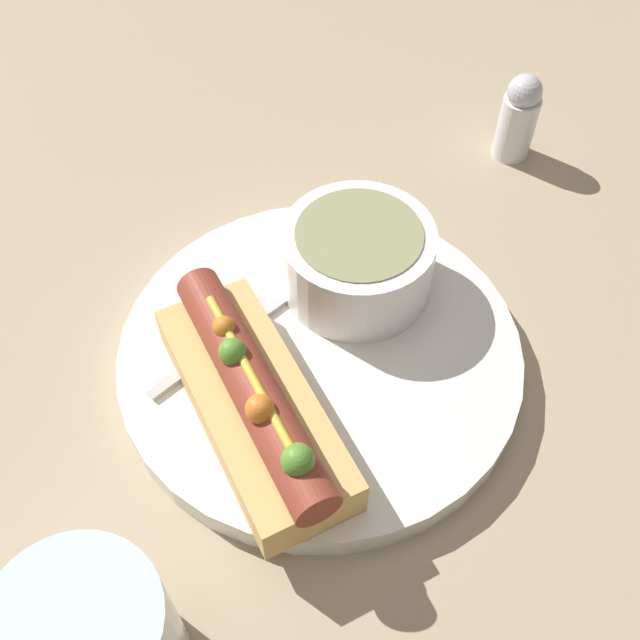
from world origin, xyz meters
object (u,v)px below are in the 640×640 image
(soup_bowl, at_px, (358,258))
(spoon, at_px, (308,279))
(hot_dog, at_px, (254,400))
(salt_shaker, at_px, (518,117))

(soup_bowl, relative_size, spoon, 0.56)
(hot_dog, xyz_separation_m, soup_bowl, (-0.04, 0.11, 0.00))
(hot_dog, relative_size, salt_shaker, 2.32)
(spoon, distance_m, salt_shaker, 0.22)
(salt_shaker, bearing_deg, spoon, -85.05)
(soup_bowl, distance_m, spoon, 0.04)
(hot_dog, height_order, spoon, hot_dog)
(soup_bowl, bearing_deg, hot_dog, -69.44)
(hot_dog, height_order, soup_bowl, hot_dog)
(soup_bowl, xyz_separation_m, spoon, (-0.02, -0.02, -0.02))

